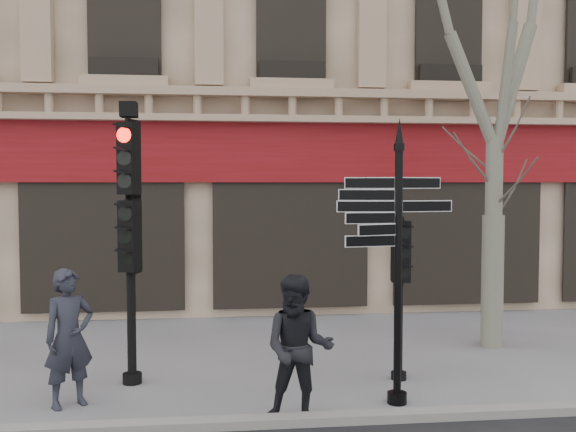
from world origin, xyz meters
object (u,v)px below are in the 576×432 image
Objects in this scene: fingerpost at (399,213)px; traffic_signal_main at (130,207)px; pedestrian_a at (69,338)px; traffic_signal_secondary at (400,269)px; pedestrian_b at (299,349)px.

fingerpost is 3.84m from traffic_signal_main.
traffic_signal_secondary is at bearing -26.06° from pedestrian_a.
pedestrian_a is at bearing 177.97° from fingerpost.
pedestrian_a is at bearing -177.10° from traffic_signal_secondary.
traffic_signal_secondary is at bearing 12.84° from traffic_signal_main.
fingerpost is at bearing -112.39° from traffic_signal_secondary.
pedestrian_b is (2.23, -1.79, -1.68)m from traffic_signal_main.
pedestrian_b is at bearing -50.92° from pedestrian_a.
pedestrian_a is at bearing 175.71° from pedestrian_b.
pedestrian_a is at bearing -111.13° from traffic_signal_main.
traffic_signal_secondary is (3.94, -0.26, -0.92)m from traffic_signal_main.
traffic_signal_main is 2.25× the size of pedestrian_b.
traffic_signal_main is (-3.62, 1.27, 0.04)m from fingerpost.
pedestrian_b is at bearing -22.14° from traffic_signal_main.
fingerpost is 1.38m from traffic_signal_secondary.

